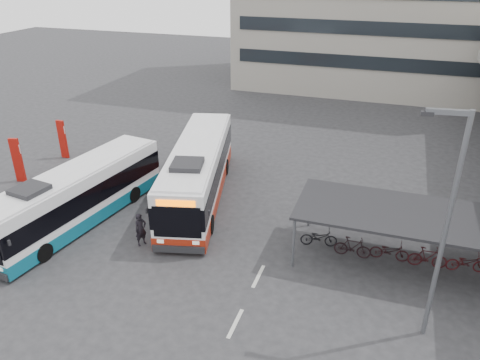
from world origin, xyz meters
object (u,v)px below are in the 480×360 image
(pedestrian, at_px, (141,229))
(lamp_post, at_px, (445,219))
(bus_teal, at_px, (78,196))
(bus_main, at_px, (198,172))

(pedestrian, bearing_deg, lamp_post, -70.49)
(bus_teal, relative_size, lamp_post, 1.28)
(pedestrian, bearing_deg, bus_main, 20.59)
(bus_teal, relative_size, pedestrian, 6.62)
(pedestrian, bearing_deg, bus_teal, 105.48)
(bus_main, height_order, bus_teal, bus_main)
(bus_main, bearing_deg, pedestrian, -111.47)
(pedestrian, height_order, lamp_post, lamp_post)
(bus_main, height_order, lamp_post, lamp_post)
(bus_main, relative_size, bus_teal, 1.10)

